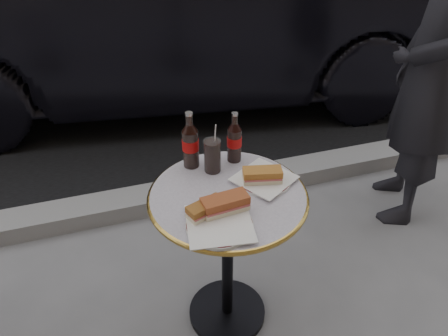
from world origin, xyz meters
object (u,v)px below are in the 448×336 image
object	(u,v)px
plate_right	(264,180)
cola_bottle_right	(234,137)
bistro_table	(227,260)
pedestrian	(430,75)
plate_left	(219,225)
cola_glass	(212,156)
parked_car	(177,5)
cola_bottle_left	(190,140)

from	to	relation	value
plate_right	cola_bottle_right	distance (m)	0.22
bistro_table	pedestrian	xyz separation A→B (m)	(1.25, 0.46, 0.51)
plate_left	cola_glass	bearing A→B (deg)	77.79
parked_car	bistro_table	bearing A→B (deg)	-179.60
cola_bottle_left	cola_glass	distance (m)	0.11
cola_glass	parked_car	distance (m)	2.29
cola_bottle_right	bistro_table	bearing A→B (deg)	-114.30
cola_bottle_left	cola_glass	xyz separation A→B (m)	(0.07, -0.06, -0.05)
cola_bottle_left	parked_car	distance (m)	2.24
cola_bottle_left	cola_glass	size ratio (longest dim) A/B	1.73
plate_right	cola_bottle_right	size ratio (longest dim) A/B	0.96
cola_bottle_left	cola_bottle_right	distance (m)	0.18
plate_left	cola_bottle_right	size ratio (longest dim) A/B	1.06
plate_right	cola_bottle_right	world-z (taller)	cola_bottle_right
plate_right	cola_bottle_left	world-z (taller)	cola_bottle_left
plate_right	pedestrian	size ratio (longest dim) A/B	0.12
cola_bottle_right	cola_glass	bearing A→B (deg)	-156.21
bistro_table	plate_right	world-z (taller)	plate_right
bistro_table	plate_right	xyz separation A→B (m)	(0.16, 0.04, 0.37)
cola_bottle_left	bistro_table	bearing A→B (deg)	-69.28
plate_left	parked_car	bearing A→B (deg)	80.70
plate_right	parked_car	xyz separation A→B (m)	(0.18, 2.39, 0.07)
bistro_table	cola_glass	xyz separation A→B (m)	(-0.01, 0.17, 0.44)
bistro_table	plate_right	bearing A→B (deg)	12.19
cola_glass	cola_bottle_left	bearing A→B (deg)	139.87
plate_right	pedestrian	xyz separation A→B (m)	(1.09, 0.42, 0.13)
cola_bottle_right	pedestrian	xyz separation A→B (m)	(1.15, 0.24, 0.03)
parked_car	pedestrian	world-z (taller)	pedestrian
cola_glass	parked_car	bearing A→B (deg)	81.13
bistro_table	plate_right	distance (m)	0.41
parked_car	plate_left	bearing A→B (deg)	179.08
plate_left	plate_right	distance (m)	0.32
cola_bottle_left	cola_bottle_right	size ratio (longest dim) A/B	1.11
plate_left	plate_right	size ratio (longest dim) A/B	1.10
cola_bottle_left	parked_car	bearing A→B (deg)	79.00
parked_car	cola_glass	bearing A→B (deg)	179.51
plate_right	cola_bottle_left	distance (m)	0.34
cola_glass	pedestrian	world-z (taller)	pedestrian
parked_car	pedestrian	size ratio (longest dim) A/B	2.80
cola_bottle_right	pedestrian	size ratio (longest dim) A/B	0.13
bistro_table	plate_right	size ratio (longest dim) A/B	3.38
bistro_table	cola_bottle_left	size ratio (longest dim) A/B	2.94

